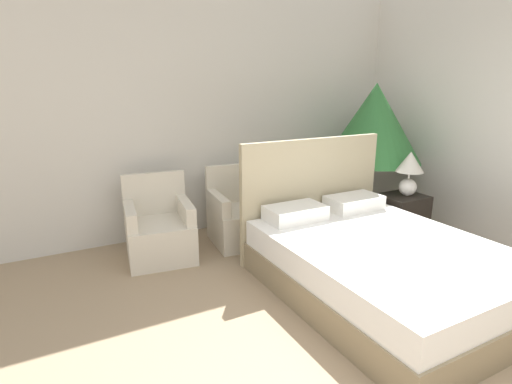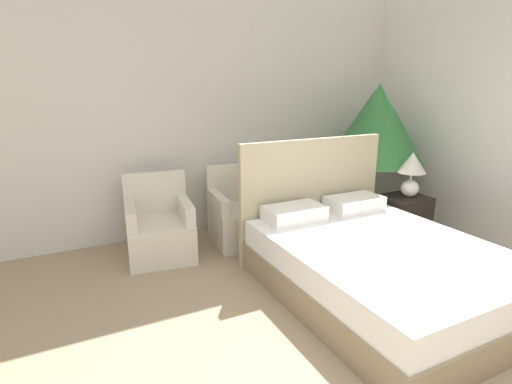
{
  "view_description": "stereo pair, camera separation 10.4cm",
  "coord_description": "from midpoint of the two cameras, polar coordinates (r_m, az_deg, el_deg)",
  "views": [
    {
      "loc": [
        -1.71,
        -1.0,
        1.78
      ],
      "look_at": [
        0.2,
        2.58,
        0.66
      ],
      "focal_mm": 28.0,
      "sensor_mm": 36.0,
      "label": 1
    },
    {
      "loc": [
        -1.62,
        -1.05,
        1.78
      ],
      "look_at": [
        0.2,
        2.58,
        0.66
      ],
      "focal_mm": 28.0,
      "sensor_mm": 36.0,
      "label": 2
    }
  ],
  "objects": [
    {
      "name": "wall_side",
      "position": [
        5.01,
        31.98,
        9.39
      ],
      "size": [
        0.06,
        10.0,
        2.9
      ],
      "color": "silver",
      "rests_on": "ground_plane"
    },
    {
      "name": "table_lamp",
      "position": [
        4.77,
        20.51,
        3.17
      ],
      "size": [
        0.31,
        0.31,
        0.5
      ],
      "color": "white",
      "rests_on": "nightstand"
    },
    {
      "name": "armchair_near_window_left",
      "position": [
        4.28,
        -14.27,
        -5.74
      ],
      "size": [
        0.74,
        0.74,
        0.85
      ],
      "rotation": [
        0.0,
        0.0,
        -0.13
      ],
      "color": "beige",
      "rests_on": "ground_plane"
    },
    {
      "name": "potted_palm",
      "position": [
        5.21,
        15.94,
        9.02
      ],
      "size": [
        1.19,
        1.19,
        1.77
      ],
      "color": "beige",
      "rests_on": "ground_plane"
    },
    {
      "name": "bed",
      "position": [
        3.64,
        16.11,
        -9.54
      ],
      "size": [
        1.66,
        2.15,
        1.23
      ],
      "color": "#8C7A5B",
      "rests_on": "ground_plane"
    },
    {
      "name": "wall_back",
      "position": [
        4.84,
        -8.06,
        11.4
      ],
      "size": [
        10.0,
        0.06,
        2.9
      ],
      "color": "silver",
      "rests_on": "ground_plane"
    },
    {
      "name": "nightstand",
      "position": [
        4.91,
        19.46,
        -3.43
      ],
      "size": [
        0.49,
        0.42,
        0.53
      ],
      "color": "black",
      "rests_on": "ground_plane"
    },
    {
      "name": "armchair_near_window_right",
      "position": [
        4.57,
        -2.75,
        -3.89
      ],
      "size": [
        0.72,
        0.72,
        0.85
      ],
      "rotation": [
        0.0,
        0.0,
        -0.1
      ],
      "color": "beige",
      "rests_on": "ground_plane"
    }
  ]
}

